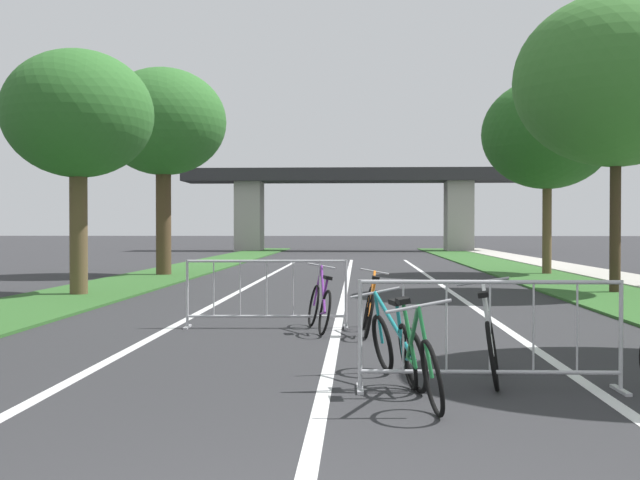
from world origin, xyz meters
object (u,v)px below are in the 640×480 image
object	(u,v)px
tree_right_pine_near	(616,81)
bicycle_orange_3	(369,309)
tree_left_cypress_far	(163,123)
crowd_barrier_nearest	(490,336)
bicycle_green_0	(418,361)
tree_right_maple_mid	(547,134)
bicycle_purple_4	(320,306)
bicycle_teal_2	(397,347)
bicycle_white_1	(492,344)
tree_left_oak_near	(78,115)
crowd_barrier_second	(267,294)

from	to	relation	value
tree_right_pine_near	bicycle_orange_3	distance (m)	10.30
bicycle_orange_3	tree_left_cypress_far	bearing A→B (deg)	114.84
crowd_barrier_nearest	bicycle_green_0	size ratio (longest dim) A/B	1.49
tree_right_maple_mid	bicycle_purple_4	world-z (taller)	tree_right_maple_mid
tree_right_maple_mid	tree_right_pine_near	bearing A→B (deg)	-91.56
crowd_barrier_nearest	bicycle_teal_2	size ratio (longest dim) A/B	1.48
bicycle_white_1	bicycle_orange_3	world-z (taller)	bicycle_white_1
bicycle_green_0	bicycle_white_1	world-z (taller)	bicycle_white_1
bicycle_green_0	bicycle_purple_4	xyz separation A→B (m)	(-1.10, 4.70, 0.01)
tree_right_maple_mid	crowd_barrier_nearest	distance (m)	19.53
bicycle_teal_2	tree_left_cypress_far	bearing A→B (deg)	97.21
tree_left_oak_near	bicycle_purple_4	xyz separation A→B (m)	(5.74, -5.72, -3.70)
tree_left_oak_near	bicycle_white_1	xyz separation A→B (m)	(7.65, -9.40, -3.70)
crowd_barrier_second	tree_right_maple_mid	bearing A→B (deg)	61.37
bicycle_green_0	bicycle_teal_2	world-z (taller)	bicycle_green_0
tree_left_cypress_far	bicycle_purple_4	bearing A→B (deg)	-66.65
tree_right_maple_mid	crowd_barrier_nearest	bearing A→B (deg)	-105.04
tree_left_oak_near	bicycle_teal_2	xyz separation A→B (m)	(6.70, -9.52, -3.73)
bicycle_green_0	bicycle_orange_3	xyz separation A→B (m)	(-0.36, 4.45, -0.01)
crowd_barrier_second	bicycle_white_1	distance (m)	4.88
tree_left_oak_near	tree_right_pine_near	world-z (taller)	tree_right_pine_near
bicycle_orange_3	crowd_barrier_second	bearing A→B (deg)	158.62
crowd_barrier_second	crowd_barrier_nearest	bearing A→B (deg)	-59.59
bicycle_teal_2	bicycle_orange_3	bearing A→B (deg)	79.43
tree_right_maple_mid	bicycle_green_0	xyz separation A→B (m)	(-5.67, -18.98, -4.25)
tree_right_pine_near	bicycle_white_1	world-z (taller)	tree_right_pine_near
tree_left_cypress_far	bicycle_teal_2	distance (m)	18.79
tree_left_cypress_far	bicycle_green_0	bearing A→B (deg)	-69.21
tree_left_oak_near	tree_right_pine_near	xyz separation A→B (m)	(12.31, 1.17, 0.89)
bicycle_green_0	tree_left_cypress_far	bearing A→B (deg)	-76.39
bicycle_white_1	bicycle_purple_4	xyz separation A→B (m)	(-1.91, 3.68, -0.00)
bicycle_green_0	tree_right_maple_mid	bearing A→B (deg)	-113.82
tree_left_cypress_far	tree_right_maple_mid	size ratio (longest dim) A/B	1.04
tree_right_maple_mid	tree_left_cypress_far	bearing A→B (deg)	-174.92
bicycle_teal_2	tree_right_pine_near	bearing A→B (deg)	48.16
tree_left_cypress_far	bicycle_orange_3	bearing A→B (deg)	-64.43
bicycle_green_0	bicycle_purple_4	distance (m)	4.83
tree_left_cypress_far	crowd_barrier_second	size ratio (longest dim) A/B	2.65
tree_right_maple_mid	crowd_barrier_second	xyz separation A→B (m)	(-7.60, -13.93, -4.10)
crowd_barrier_second	tree_right_pine_near	bearing A→B (deg)	41.48
crowd_barrier_nearest	crowd_barrier_second	xyz separation A→B (m)	(-2.65, 4.51, 0.00)
tree_left_oak_near	bicycle_white_1	bearing A→B (deg)	-50.84
tree_left_cypress_far	bicycle_green_0	xyz separation A→B (m)	(6.78, -17.87, -4.54)
bicycle_teal_2	bicycle_green_0	bearing A→B (deg)	-95.21
crowd_barrier_second	bicycle_teal_2	xyz separation A→B (m)	(1.79, -4.15, -0.17)
tree_right_pine_near	crowd_barrier_second	xyz separation A→B (m)	(-7.40, -6.54, -4.44)
crowd_barrier_second	bicycle_orange_3	distance (m)	1.68
tree_left_cypress_far	tree_right_pine_near	size ratio (longest dim) A/B	0.96
bicycle_orange_3	tree_left_oak_near	bearing A→B (deg)	136.63
bicycle_teal_2	bicycle_purple_4	world-z (taller)	bicycle_purple_4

